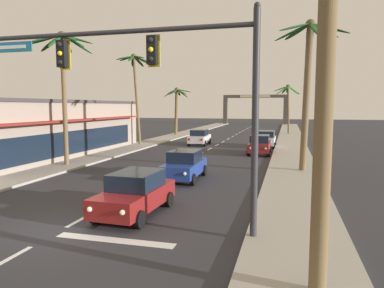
{
  "coord_description": "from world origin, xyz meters",
  "views": [
    {
      "loc": [
        7.41,
        -10.64,
        4.24
      ],
      "look_at": [
        2.45,
        8.0,
        2.2
      ],
      "focal_mm": 33.74,
      "sensor_mm": 36.0,
      "label": 1
    }
  ],
  "objects": [
    {
      "name": "sedan_oncoming_far",
      "position": [
        -1.89,
        27.47,
        0.85
      ],
      "size": [
        2.05,
        4.49,
        1.68
      ],
      "color": "silver",
      "rests_on": "ground"
    },
    {
      "name": "sedan_parked_nearest_kerb",
      "position": [
        5.27,
        27.21,
        0.85
      ],
      "size": [
        1.99,
        4.47,
        1.68
      ],
      "color": "silver",
      "rests_on": "ground"
    },
    {
      "name": "palm_right_second",
      "position": [
        8.54,
        13.26,
        6.51
      ],
      "size": [
        4.54,
        4.45,
        9.55
      ],
      "color": "brown",
      "rests_on": "ground"
    },
    {
      "name": "lane_markings",
      "position": [
        0.41,
        20.92,
        0.0
      ],
      "size": [
        4.28,
        89.7,
        0.01
      ],
      "color": "silver",
      "rests_on": "ground"
    },
    {
      "name": "sidewalk_right",
      "position": [
        7.8,
        20.0,
        0.07
      ],
      "size": [
        3.2,
        110.0,
        0.14
      ],
      "primitive_type": "cube",
      "color": "#9E998E",
      "rests_on": "ground"
    },
    {
      "name": "sedan_parked_mid_kerb",
      "position": [
        5.05,
        21.48,
        0.85
      ],
      "size": [
        1.97,
        4.46,
        1.68
      ],
      "color": "maroon",
      "rests_on": "ground"
    },
    {
      "name": "sedan_third_in_queue",
      "position": [
        1.69,
        9.15,
        0.85
      ],
      "size": [
        1.99,
        4.47,
        1.68
      ],
      "color": "navy",
      "rests_on": "ground"
    },
    {
      "name": "palm_left_farthest",
      "position": [
        -8.09,
        38.98,
        4.8
      ],
      "size": [
        4.04,
        4.06,
        6.88
      ],
      "color": "brown",
      "rests_on": "ground"
    },
    {
      "name": "traffic_signal_mast",
      "position": [
        3.27,
        0.56,
        5.27
      ],
      "size": [
        10.38,
        0.41,
        7.32
      ],
      "color": "#2D2D33",
      "rests_on": "ground"
    },
    {
      "name": "palm_left_second",
      "position": [
        -7.59,
        11.37,
        7.02
      ],
      "size": [
        4.41,
        4.33,
        9.3
      ],
      "color": "brown",
      "rests_on": "ground"
    },
    {
      "name": "palm_left_third",
      "position": [
        -8.37,
        25.15,
        7.45
      ],
      "size": [
        3.72,
        3.5,
        9.73
      ],
      "color": "brown",
      "rests_on": "ground"
    },
    {
      "name": "palm_right_nearest",
      "position": [
        8.12,
        -2.6,
        6.24
      ],
      "size": [
        3.24,
        3.18,
        9.21
      ],
      "color": "brown",
      "rests_on": "ground"
    },
    {
      "name": "palm_right_farthest",
      "position": [
        7.31,
        44.99,
        5.78
      ],
      "size": [
        4.05,
        4.27,
        7.41
      ],
      "color": "brown",
      "rests_on": "ground"
    },
    {
      "name": "ground_plane",
      "position": [
        0.0,
        0.0,
        0.0
      ],
      "size": [
        220.0,
        220.0,
        0.0
      ],
      "primitive_type": "plane",
      "color": "#2D2D33"
    },
    {
      "name": "sedan_lead_at_stop_bar",
      "position": [
        1.71,
        2.13,
        0.85
      ],
      "size": [
        2.09,
        4.51,
        1.68
      ],
      "color": "maroon",
      "rests_on": "ground"
    },
    {
      "name": "town_gateway_arch",
      "position": [
        0.0,
        73.05,
        4.37
      ],
      "size": [
        14.5,
        0.9,
        6.78
      ],
      "color": "#423D38",
      "rests_on": "ground"
    },
    {
      "name": "storefront_strip_left",
      "position": [
        -12.42,
        15.18,
        2.37
      ],
      "size": [
        8.18,
        22.63,
        4.73
      ],
      "color": "gray",
      "rests_on": "ground"
    },
    {
      "name": "sidewalk_left",
      "position": [
        -7.8,
        20.0,
        0.07
      ],
      "size": [
        3.2,
        110.0,
        0.14
      ],
      "primitive_type": "cube",
      "color": "#9E998E",
      "rests_on": "ground"
    }
  ]
}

